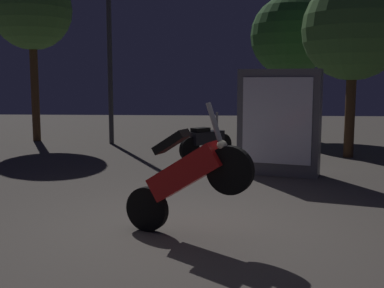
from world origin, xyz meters
The scene contains 8 objects.
ground_plane centered at (0.00, 0.00, 0.00)m, with size 40.00×40.00×0.00m, color #605951.
motorcycle_red_foreground centered at (0.05, -0.37, 0.74)m, with size 1.58×0.71×1.63m.
motorcycle_black_parked_left centered at (0.09, 5.53, 0.44)m, with size 1.24×1.25×1.11m.
streetlamp_near centered at (-2.84, 8.07, 2.95)m, with size 0.36×0.36×4.59m.
tree_left_bg centered at (3.59, 5.95, 3.09)m, with size 2.46×2.46×4.33m.
tree_center_bg centered at (2.69, 10.19, 3.32)m, with size 2.64×2.64×4.66m.
tree_right_bg centered at (-5.34, 8.61, 3.99)m, with size 2.42×2.42×5.23m.
kiosk_billboard centered at (1.60, 3.63, 1.05)m, with size 1.68×0.95×2.10m.
Camera 1 is at (0.48, -5.91, 1.87)m, focal length 44.60 mm.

